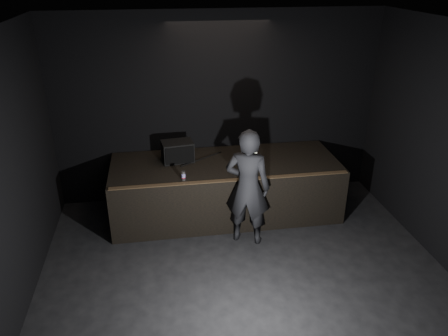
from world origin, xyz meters
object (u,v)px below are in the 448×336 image
laptop (251,161)px  beer_can (183,176)px  stage_monitor (178,151)px  person (248,187)px  stage_riser (225,187)px

laptop → beer_can: 1.28m
stage_monitor → person: bearing=-56.1°
laptop → person: bearing=-109.6°
stage_monitor → beer_can: stage_monitor is taller
stage_riser → beer_can: bearing=-143.4°
stage_riser → beer_can: (-0.78, -0.58, 0.58)m
stage_monitor → person: size_ratio=0.30×
stage_riser → person: 1.08m
stage_riser → laptop: 0.71m
stage_riser → laptop: laptop is taller
stage_monitor → person: (1.02, -1.16, -0.20)m
beer_can → person: 1.05m
stage_monitor → person: 1.55m
stage_monitor → laptop: (1.24, -0.35, -0.13)m
stage_riser → laptop: (0.43, -0.15, 0.55)m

